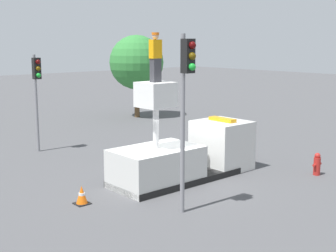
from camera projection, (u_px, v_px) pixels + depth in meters
The scene contains 8 objects.
ground_plane at pixel (176, 180), 18.04m from camera, with size 120.00×120.00×0.00m, color #4C4C4F.
bucket_truck at pixel (185, 155), 18.20m from camera, with size 6.18×2.12×3.85m.
worker at pixel (155, 57), 16.55m from camera, with size 0.40×0.26×1.75m.
traffic_light_pole at pixel (186, 89), 13.89m from camera, with size 0.34×0.57×5.51m.
traffic_light_across at pixel (37, 83), 22.13m from camera, with size 0.34×0.57×4.68m.
fire_hydrant at pixel (317, 164), 18.68m from camera, with size 0.51×0.27×0.91m.
traffic_cone_rear at pixel (82, 195), 15.36m from camera, with size 0.48×0.48×0.62m.
tree_left_bg at pixel (137, 62), 32.49m from camera, with size 3.76×3.76×5.74m.
Camera 1 is at (-11.70, -12.85, 5.27)m, focal length 50.00 mm.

